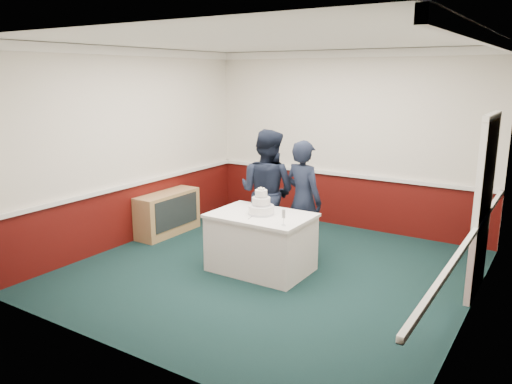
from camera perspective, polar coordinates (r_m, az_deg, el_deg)
The scene contains 9 objects.
ground at distance 6.86m, azimuth 1.59°, elevation -8.98°, with size 5.00×5.00×0.00m, color #14312C.
room_shell at distance 6.87m, azimuth 4.91°, elevation 7.96°, with size 5.00×5.00×3.00m.
sideboard at distance 8.42m, azimuth -10.05°, elevation -2.40°, with size 0.41×1.20×0.70m.
cake_table at distance 6.75m, azimuth 0.58°, elevation -5.72°, with size 1.32×0.92×0.79m.
wedding_cake at distance 6.60m, azimuth 0.59°, elevation -1.62°, with size 0.35×0.35×0.36m.
cake_knife at distance 6.48m, azimuth -0.58°, elevation -2.89°, with size 0.01×0.22×0.01m, color silver.
champagne_flute at distance 6.12m, azimuth 3.18°, elevation -2.59°, with size 0.05×0.05×0.21m.
person_man at distance 7.31m, azimuth 1.26°, elevation 0.01°, with size 0.89×0.70×1.84m, color black.
person_woman at distance 7.10m, azimuth 5.39°, elevation -0.95°, with size 0.63×0.41×1.72m, color black.
Camera 1 is at (3.25, -5.45, 2.60)m, focal length 35.00 mm.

